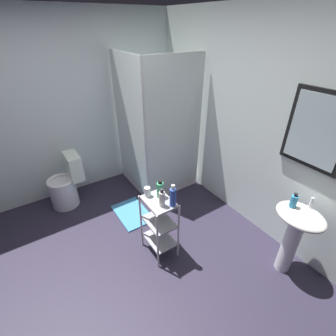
{
  "coord_description": "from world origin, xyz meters",
  "views": [
    {
      "loc": [
        1.65,
        -0.45,
        2.3
      ],
      "look_at": [
        -0.21,
        0.78,
        0.95
      ],
      "focal_mm": 25.72,
      "sensor_mm": 36.0,
      "label": 1
    }
  ],
  "objects_px": {
    "pedestal_sink": "(296,229)",
    "hand_soap_bottle": "(294,201)",
    "lotion_bottle_white": "(162,199)",
    "rinse_cup": "(147,192)",
    "shower_stall": "(156,159)",
    "shampoo_bottle_blue": "(173,197)",
    "body_wash_bottle_green": "(160,190)",
    "bath_mat": "(132,213)",
    "toilet": "(66,185)",
    "storage_cart": "(159,223)"
  },
  "relations": [
    {
      "from": "shower_stall",
      "to": "lotion_bottle_white",
      "type": "height_order",
      "value": "shower_stall"
    },
    {
      "from": "shower_stall",
      "to": "pedestal_sink",
      "type": "height_order",
      "value": "shower_stall"
    },
    {
      "from": "shampoo_bottle_blue",
      "to": "lotion_bottle_white",
      "type": "xyz_separation_m",
      "value": [
        -0.05,
        -0.09,
        -0.02
      ]
    },
    {
      "from": "toilet",
      "to": "shampoo_bottle_blue",
      "type": "bearing_deg",
      "value": 24.43
    },
    {
      "from": "shower_stall",
      "to": "bath_mat",
      "type": "relative_size",
      "value": 3.33
    },
    {
      "from": "shower_stall",
      "to": "shampoo_bottle_blue",
      "type": "distance_m",
      "value": 1.51
    },
    {
      "from": "pedestal_sink",
      "to": "body_wash_bottle_green",
      "type": "relative_size",
      "value": 4.05
    },
    {
      "from": "pedestal_sink",
      "to": "body_wash_bottle_green",
      "type": "distance_m",
      "value": 1.38
    },
    {
      "from": "shower_stall",
      "to": "shampoo_bottle_blue",
      "type": "bearing_deg",
      "value": -24.19
    },
    {
      "from": "toilet",
      "to": "storage_cart",
      "type": "xyz_separation_m",
      "value": [
        1.47,
        0.65,
        0.12
      ]
    },
    {
      "from": "pedestal_sink",
      "to": "rinse_cup",
      "type": "xyz_separation_m",
      "value": [
        -1.07,
        -1.04,
        0.21
      ]
    },
    {
      "from": "pedestal_sink",
      "to": "toilet",
      "type": "relative_size",
      "value": 1.07
    },
    {
      "from": "shower_stall",
      "to": "hand_soap_bottle",
      "type": "relative_size",
      "value": 13.44
    },
    {
      "from": "storage_cart",
      "to": "shampoo_bottle_blue",
      "type": "bearing_deg",
      "value": 30.98
    },
    {
      "from": "hand_soap_bottle",
      "to": "body_wash_bottle_green",
      "type": "bearing_deg",
      "value": -134.19
    },
    {
      "from": "hand_soap_bottle",
      "to": "shampoo_bottle_blue",
      "type": "xyz_separation_m",
      "value": [
        -0.7,
        -0.89,
        -0.03
      ]
    },
    {
      "from": "body_wash_bottle_green",
      "to": "lotion_bottle_white",
      "type": "relative_size",
      "value": 1.0
    },
    {
      "from": "shower_stall",
      "to": "toilet",
      "type": "relative_size",
      "value": 2.63
    },
    {
      "from": "shower_stall",
      "to": "storage_cart",
      "type": "bearing_deg",
      "value": -29.62
    },
    {
      "from": "shower_stall",
      "to": "rinse_cup",
      "type": "bearing_deg",
      "value": -34.6
    },
    {
      "from": "toilet",
      "to": "bath_mat",
      "type": "distance_m",
      "value": 1.03
    },
    {
      "from": "shampoo_bottle_blue",
      "to": "lotion_bottle_white",
      "type": "bearing_deg",
      "value": -120.86
    },
    {
      "from": "lotion_bottle_white",
      "to": "hand_soap_bottle",
      "type": "bearing_deg",
      "value": 52.26
    },
    {
      "from": "hand_soap_bottle",
      "to": "bath_mat",
      "type": "xyz_separation_m",
      "value": [
        -1.59,
        -0.96,
        -0.87
      ]
    },
    {
      "from": "storage_cart",
      "to": "rinse_cup",
      "type": "xyz_separation_m",
      "value": [
        -0.13,
        -0.05,
        0.36
      ]
    },
    {
      "from": "body_wash_bottle_green",
      "to": "bath_mat",
      "type": "height_order",
      "value": "body_wash_bottle_green"
    },
    {
      "from": "toilet",
      "to": "rinse_cup",
      "type": "height_order",
      "value": "rinse_cup"
    },
    {
      "from": "pedestal_sink",
      "to": "rinse_cup",
      "type": "height_order",
      "value": "rinse_cup"
    },
    {
      "from": "toilet",
      "to": "bath_mat",
      "type": "bearing_deg",
      "value": 42.28
    },
    {
      "from": "shower_stall",
      "to": "body_wash_bottle_green",
      "type": "bearing_deg",
      "value": -28.74
    },
    {
      "from": "rinse_cup",
      "to": "storage_cart",
      "type": "bearing_deg",
      "value": 21.09
    },
    {
      "from": "pedestal_sink",
      "to": "hand_soap_bottle",
      "type": "xyz_separation_m",
      "value": [
        -0.09,
        -0.02,
        0.3
      ]
    },
    {
      "from": "rinse_cup",
      "to": "bath_mat",
      "type": "distance_m",
      "value": 1.0
    },
    {
      "from": "body_wash_bottle_green",
      "to": "shower_stall",
      "type": "bearing_deg",
      "value": 151.26
    },
    {
      "from": "shampoo_bottle_blue",
      "to": "lotion_bottle_white",
      "type": "distance_m",
      "value": 0.11
    },
    {
      "from": "toilet",
      "to": "hand_soap_bottle",
      "type": "distance_m",
      "value": 2.88
    },
    {
      "from": "lotion_bottle_white",
      "to": "rinse_cup",
      "type": "height_order",
      "value": "lotion_bottle_white"
    },
    {
      "from": "lotion_bottle_white",
      "to": "rinse_cup",
      "type": "distance_m",
      "value": 0.22
    },
    {
      "from": "body_wash_bottle_green",
      "to": "pedestal_sink",
      "type": "bearing_deg",
      "value": 43.64
    },
    {
      "from": "bath_mat",
      "to": "shampoo_bottle_blue",
      "type": "bearing_deg",
      "value": 4.68
    },
    {
      "from": "toilet",
      "to": "shampoo_bottle_blue",
      "type": "relative_size",
      "value": 3.11
    },
    {
      "from": "hand_soap_bottle",
      "to": "body_wash_bottle_green",
      "type": "distance_m",
      "value": 1.28
    },
    {
      "from": "body_wash_bottle_green",
      "to": "bath_mat",
      "type": "relative_size",
      "value": 0.33
    },
    {
      "from": "shampoo_bottle_blue",
      "to": "storage_cart",
      "type": "bearing_deg",
      "value": -149.02
    },
    {
      "from": "storage_cart",
      "to": "body_wash_bottle_green",
      "type": "distance_m",
      "value": 0.4
    },
    {
      "from": "pedestal_sink",
      "to": "hand_soap_bottle",
      "type": "distance_m",
      "value": 0.31
    },
    {
      "from": "hand_soap_bottle",
      "to": "lotion_bottle_white",
      "type": "height_order",
      "value": "hand_soap_bottle"
    },
    {
      "from": "shower_stall",
      "to": "shampoo_bottle_blue",
      "type": "relative_size",
      "value": 8.18
    },
    {
      "from": "pedestal_sink",
      "to": "lotion_bottle_white",
      "type": "xyz_separation_m",
      "value": [
        -0.85,
        -1.0,
        0.25
      ]
    },
    {
      "from": "hand_soap_bottle",
      "to": "pedestal_sink",
      "type": "bearing_deg",
      "value": 12.97
    }
  ]
}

